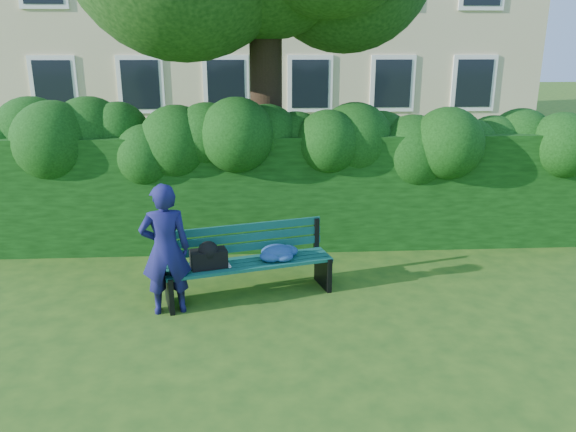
{
  "coord_description": "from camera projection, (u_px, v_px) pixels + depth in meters",
  "views": [
    {
      "loc": [
        -0.43,
        -6.45,
        3.14
      ],
      "look_at": [
        0.0,
        0.6,
        0.95
      ],
      "focal_mm": 35.0,
      "sensor_mm": 36.0,
      "label": 1
    }
  ],
  "objects": [
    {
      "name": "park_bench",
      "position": [
        249.0,
        258.0,
        7.16
      ],
      "size": [
        2.2,
        1.08,
        0.89
      ],
      "rotation": [
        0.0,
        0.0,
        0.26
      ],
      "color": "#105345",
      "rests_on": "ground"
    },
    {
      "name": "man_reading",
      "position": [
        165.0,
        249.0,
        6.61
      ],
      "size": [
        0.65,
        0.49,
        1.61
      ],
      "primitive_type": "imported",
      "rotation": [
        0.0,
        0.0,
        3.33
      ],
      "color": "#171853",
      "rests_on": "ground"
    },
    {
      "name": "ground",
      "position": [
        291.0,
        302.0,
        7.1
      ],
      "size": [
        80.0,
        80.0,
        0.0
      ],
      "primitive_type": "plane",
      "color": "#275017",
      "rests_on": "ground"
    },
    {
      "name": "hedge",
      "position": [
        282.0,
        189.0,
        8.94
      ],
      "size": [
        10.0,
        1.0,
        1.8
      ],
      "color": "black",
      "rests_on": "ground"
    }
  ]
}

